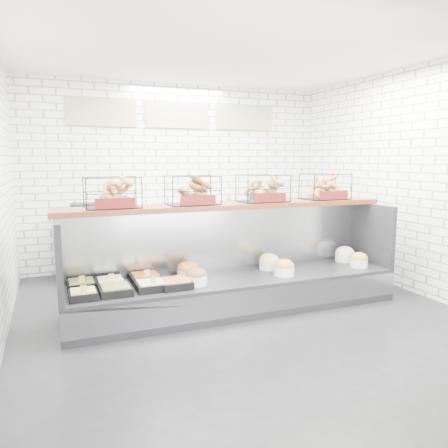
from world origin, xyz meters
name	(u,v)px	position (x,y,z in m)	size (l,w,h in m)	color
ground	(246,317)	(0.00, 0.00, 0.00)	(5.50, 5.50, 0.00)	black
room_shell	(226,137)	(0.00, 0.60, 2.06)	(5.02, 5.51, 3.01)	white
display_case	(233,281)	(-0.02, 0.34, 0.33)	(4.00, 0.90, 1.20)	black
bagel_shelf	(229,193)	(0.00, 0.52, 1.38)	(4.10, 0.50, 0.40)	#512011
prep_counter	(184,240)	(-0.01, 2.43, 0.47)	(4.00, 0.60, 1.20)	#93969B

